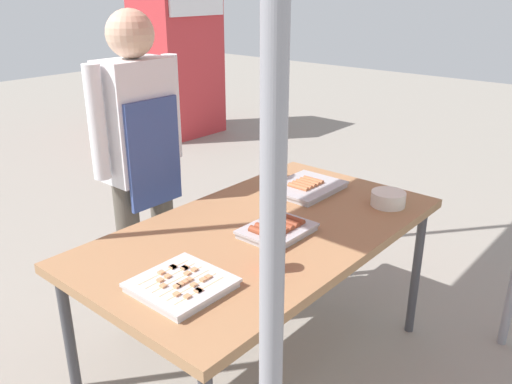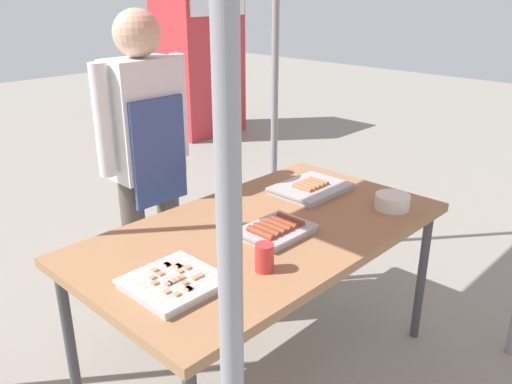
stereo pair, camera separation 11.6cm
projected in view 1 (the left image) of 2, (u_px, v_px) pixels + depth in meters
ground_plane at (264, 369)px, 2.51m from camera, size 18.00×18.00×0.00m
stall_table at (265, 239)px, 2.26m from camera, size 1.60×0.90×0.75m
tray_grilled_sausages at (306, 187)px, 2.63m from camera, size 0.36×0.28×0.05m
tray_meat_skewers at (182, 285)px, 1.77m from camera, size 0.29×0.29×0.04m
tray_pork_links at (277, 229)px, 2.17m from camera, size 0.29×0.23×0.05m
condiment_bowl at (388, 199)px, 2.45m from camera, size 0.16×0.16×0.07m
drink_cup_near_edge at (271, 257)px, 1.88m from camera, size 0.07×0.07×0.11m
vendor_woman at (140, 150)px, 2.57m from camera, size 0.52×0.23×1.62m
neighbor_stall_left at (177, 51)px, 6.20m from camera, size 0.89×0.74×1.97m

